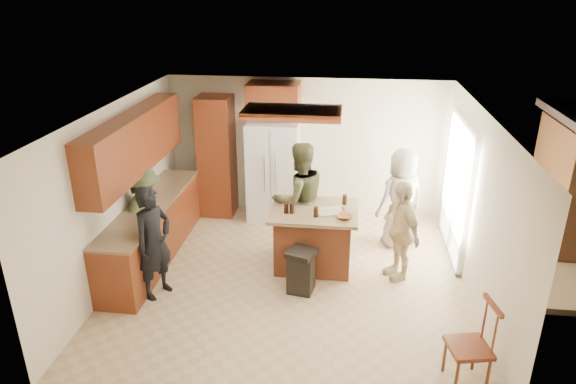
# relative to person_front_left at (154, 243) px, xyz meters

# --- Properties ---
(room_shell) EXTENTS (8.00, 5.20, 5.00)m
(room_shell) POSITION_rel_person_front_left_xyz_m (6.15, 2.22, 0.07)
(room_shell) COLOR tan
(room_shell) RESTS_ON ground
(person_front_left) EXTENTS (0.64, 0.71, 1.60)m
(person_front_left) POSITION_rel_person_front_left_xyz_m (0.00, 0.00, 0.00)
(person_front_left) COLOR black
(person_front_left) RESTS_ON ground
(person_behind_left) EXTENTS (1.04, 0.91, 1.83)m
(person_behind_left) POSITION_rel_person_front_left_xyz_m (1.82, 1.43, 0.12)
(person_behind_left) COLOR #3D3F24
(person_behind_left) RESTS_ON ground
(person_behind_right) EXTENTS (0.95, 0.83, 1.64)m
(person_behind_right) POSITION_rel_person_front_left_xyz_m (3.42, 1.89, 0.02)
(person_behind_right) COLOR gray
(person_behind_right) RESTS_ON ground
(person_side_right) EXTENTS (0.79, 0.99, 1.50)m
(person_side_right) POSITION_rel_person_front_left_xyz_m (3.33, 0.87, -0.05)
(person_side_right) COLOR #C7B388
(person_side_right) RESTS_ON ground
(person_counter) EXTENTS (0.51, 1.01, 1.53)m
(person_counter) POSITION_rel_person_front_left_xyz_m (-0.47, 0.90, -0.03)
(person_counter) COLOR #384025
(person_counter) RESTS_ON ground
(left_cabinetry) EXTENTS (0.64, 3.00, 2.30)m
(left_cabinetry) POSITION_rel_person_front_left_xyz_m (-0.47, 0.98, 0.16)
(left_cabinetry) COLOR maroon
(left_cabinetry) RESTS_ON ground
(back_wall_units) EXTENTS (1.80, 0.60, 2.45)m
(back_wall_units) POSITION_rel_person_front_left_xyz_m (0.45, 2.78, 0.58)
(back_wall_units) COLOR maroon
(back_wall_units) RESTS_ON ground
(refrigerator) EXTENTS (0.90, 0.76, 1.80)m
(refrigerator) POSITION_rel_person_front_left_xyz_m (1.23, 2.70, 0.10)
(refrigerator) COLOR white
(refrigerator) RESTS_ON ground
(kitchen_island) EXTENTS (1.28, 1.03, 0.93)m
(kitchen_island) POSITION_rel_person_front_left_xyz_m (2.08, 1.04, -0.32)
(kitchen_island) COLOR #9E4928
(kitchen_island) RESTS_ON ground
(island_items) EXTENTS (1.00, 0.65, 0.15)m
(island_items) POSITION_rel_person_front_left_xyz_m (2.24, 0.95, 0.17)
(island_items) COLOR silver
(island_items) RESTS_ON kitchen_island
(trash_bin) EXTENTS (0.46, 0.46, 0.63)m
(trash_bin) POSITION_rel_person_front_left_xyz_m (1.96, 0.32, -0.48)
(trash_bin) COLOR black
(trash_bin) RESTS_ON ground
(spindle_chair) EXTENTS (0.50, 0.50, 0.99)m
(spindle_chair) POSITION_rel_person_front_left_xyz_m (3.92, -1.24, -0.34)
(spindle_chair) COLOR maroon
(spindle_chair) RESTS_ON ground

